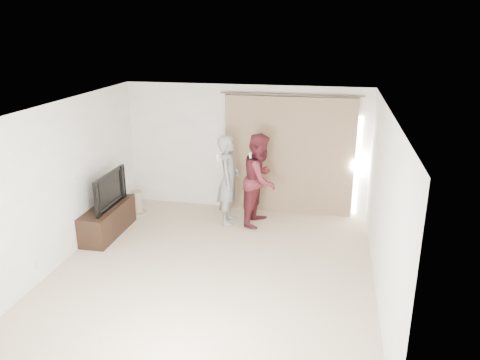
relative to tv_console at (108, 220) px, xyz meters
name	(u,v)px	position (x,y,z in m)	size (l,w,h in m)	color
floor	(213,270)	(2.27, -0.93, -0.27)	(5.50, 5.50, 0.00)	#C9B597
wall_back	(246,148)	(2.27, 1.82, 1.03)	(5.00, 0.04, 2.60)	white
wall_left	(62,183)	(-0.23, -0.93, 1.03)	(0.04, 5.50, 2.60)	white
ceiling	(210,108)	(2.27, -0.93, 2.33)	(5.00, 5.50, 0.01)	silver
curtain	(289,156)	(3.18, 1.75, 0.93)	(2.80, 0.11, 2.46)	#977E5C
tv_console	(108,220)	(0.00, 0.00, 0.00)	(0.49, 1.43, 0.55)	black
tv	(105,190)	(0.00, 0.00, 0.60)	(1.14, 0.15, 0.65)	black
scratching_post	(137,205)	(0.17, 0.98, -0.07)	(0.38, 0.38, 0.51)	tan
person_man	(229,180)	(2.10, 0.96, 0.61)	(0.44, 0.65, 1.76)	gray
person_woman	(260,179)	(2.70, 1.07, 0.63)	(0.83, 0.98, 1.80)	#591C24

